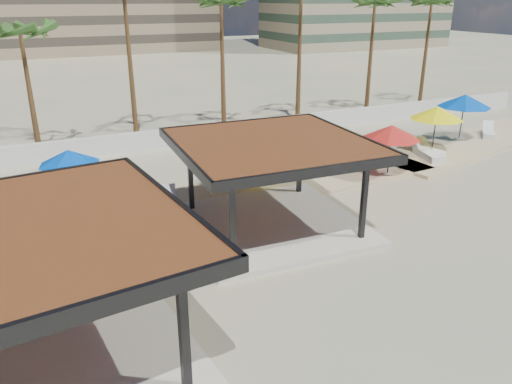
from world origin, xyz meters
TOP-DOWN VIEW (x-y plane):
  - ground at (0.00, 0.00)m, footprint 200.00×200.00m
  - promenade at (2.00, 7.67)m, footprint 44.45×7.97m
  - boundary_wall at (0.00, 16.00)m, footprint 56.00×0.30m
  - pavilion_central at (-1.05, 3.15)m, footprint 7.52×7.52m
  - pavilion_west at (-10.12, -1.83)m, footprint 8.54×8.54m
  - umbrella_b at (0.37, 7.86)m, footprint 3.28×3.28m
  - umbrella_c at (7.05, 5.80)m, footprint 3.00×3.00m
  - umbrella_d at (15.57, 9.20)m, footprint 3.44×3.44m
  - umbrella_e at (12.04, 7.89)m, footprint 3.39×3.39m
  - umbrella_f at (-8.03, 9.05)m, footprint 3.11×3.11m
  - lounger_a at (-4.61, 5.85)m, footprint 1.39×2.50m
  - lounger_b at (11.00, 7.11)m, footprint 1.36×2.51m
  - lounger_c at (11.61, 7.71)m, footprint 0.72×2.08m
  - lounger_d at (18.03, 9.09)m, footprint 1.98×1.98m
  - palm_c at (-9.00, 18.10)m, footprint 3.00×3.00m
  - palm_e at (3.00, 18.40)m, footprint 3.00×3.00m
  - palm_g at (15.00, 18.20)m, footprint 3.00×3.00m
  - palm_h at (21.00, 18.80)m, footprint 3.00×3.00m

SIDE VIEW (x-z plane):
  - ground at x=0.00m, z-range 0.00..0.00m
  - promenade at x=2.00m, z-range -0.06..0.18m
  - lounger_c at x=11.61m, z-range -0.02..0.76m
  - lounger_d at x=18.03m, z-range -0.03..0.78m
  - lounger_a at x=-4.61m, z-range -0.05..0.85m
  - lounger_b at x=11.00m, z-range -0.05..0.85m
  - boundary_wall at x=0.00m, z-range 0.00..1.20m
  - pavilion_central at x=-1.05m, z-range 0.35..4.00m
  - umbrella_f at x=-8.03m, z-range 1.03..3.40m
  - umbrella_b at x=0.37m, z-range 1.04..3.43m
  - pavilion_west at x=-10.12m, z-range 0.38..4.31m
  - umbrella_c at x=7.05m, z-range 1.12..3.74m
  - umbrella_e at x=12.04m, z-range 1.16..3.87m
  - umbrella_d at x=15.57m, z-range 1.23..4.14m
  - palm_c at x=-9.00m, z-range 2.85..10.73m
  - palm_g at x=15.00m, z-range 3.46..12.70m
  - palm_h at x=21.00m, z-range 3.47..12.73m
  - palm_e at x=3.00m, z-range 3.51..12.85m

